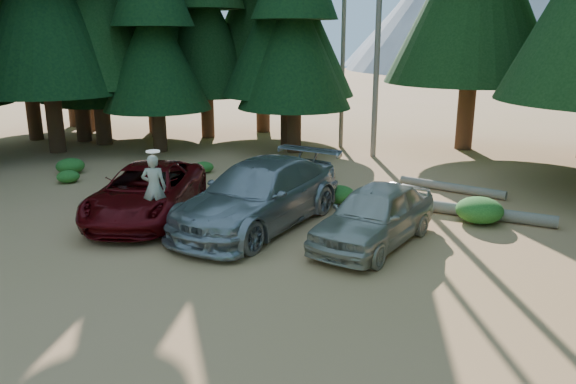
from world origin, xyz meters
name	(u,v)px	position (x,y,z in m)	size (l,w,h in m)	color
ground	(164,279)	(0.00, 0.00, 0.00)	(160.00, 160.00, 0.00)	tan
forest_belt_north	(359,153)	(0.00, 15.00, 0.00)	(36.00, 7.00, 22.00)	black
snag_front	(379,15)	(0.80, 14.50, 6.00)	(0.24, 0.24, 12.00)	slate
snag_back	(343,39)	(-1.20, 16.00, 5.00)	(0.20, 0.20, 10.00)	slate
red_pickup	(147,192)	(-3.03, 3.48, 0.77)	(2.54, 5.51, 1.53)	#5B070B
silver_minivan_center	(259,195)	(0.33, 4.08, 0.90)	(2.52, 6.21, 1.80)	#96999E
silver_minivan_right	(375,215)	(3.67, 3.97, 0.77)	(1.82, 4.52, 1.54)	#B1AC9D
frisbee_player	(154,187)	(-1.88, 2.32, 1.32)	(0.76, 0.64, 1.86)	beige
log_left	(288,190)	(-0.23, 7.39, 0.14)	(0.28, 0.28, 3.95)	slate
log_mid	(451,187)	(4.81, 9.88, 0.15)	(0.30, 0.30, 3.66)	slate
log_right	(456,209)	(5.29, 7.28, 0.18)	(0.36, 0.36, 5.59)	slate
shrub_far_left	(70,166)	(-9.15, 6.72, 0.29)	(1.07, 1.07, 0.59)	#215B1B
shrub_left	(204,167)	(-4.47, 8.90, 0.21)	(0.77, 0.77, 0.42)	#215B1B
shrub_center_left	(182,172)	(-4.45, 7.39, 0.35)	(1.29, 1.29, 0.71)	#215B1B
shrub_center_right	(318,171)	(0.02, 9.62, 0.33)	(1.22, 1.22, 0.67)	#215B1B
shrub_right	(339,194)	(1.70, 7.08, 0.28)	(1.02, 1.02, 0.56)	#215B1B
shrub_far_right	(479,210)	(6.00, 6.82, 0.37)	(1.33, 1.33, 0.73)	#215B1B
shrub_edge_west	(68,177)	(-8.19, 5.60, 0.22)	(0.80, 0.80, 0.44)	#215B1B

